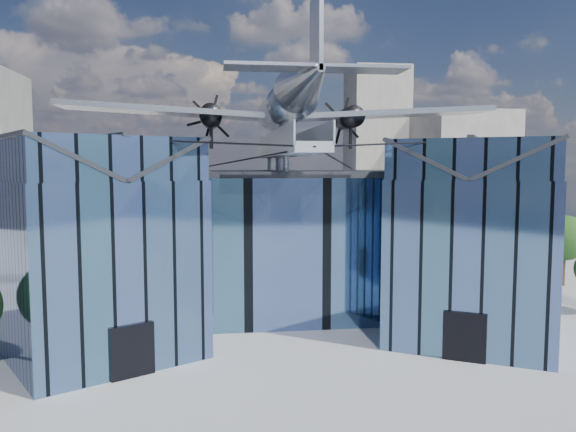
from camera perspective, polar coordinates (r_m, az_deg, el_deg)
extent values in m
plane|color=gray|center=(33.65, 0.46, -12.61)|extent=(120.00, 120.00, 0.00)
cube|color=#4B6D98|center=(41.35, -1.28, -2.52)|extent=(28.00, 14.00, 9.50)
cube|color=#23252A|center=(40.98, -1.29, 4.35)|extent=(28.00, 14.00, 0.40)
cube|color=#4B6D98|center=(31.80, -18.43, -5.11)|extent=(11.79, 11.43, 9.50)
cube|color=#4B6D98|center=(31.32, -18.74, 5.49)|extent=(11.56, 11.20, 2.20)
cube|color=#23252A|center=(30.67, -22.73, 5.38)|extent=(7.98, 9.23, 2.40)
cube|color=#23252A|center=(32.12, -14.92, 5.57)|extent=(7.98, 9.23, 2.40)
cube|color=#23252A|center=(31.36, -18.80, 7.59)|extent=(4.30, 7.10, 0.18)
cube|color=black|center=(28.94, -15.53, -13.09)|extent=(2.03, 1.32, 2.60)
cube|color=black|center=(33.51, -11.13, -4.42)|extent=(0.34, 0.34, 9.50)
cube|color=#4B6D98|center=(34.63, 18.23, -4.28)|extent=(11.79, 11.43, 9.50)
cube|color=#4B6D98|center=(34.19, 18.51, 5.44)|extent=(11.56, 11.20, 2.20)
cube|color=#23252A|center=(34.42, 14.75, 5.54)|extent=(7.98, 9.23, 2.40)
cube|color=#23252A|center=(34.10, 22.30, 5.33)|extent=(7.98, 9.23, 2.40)
cube|color=#23252A|center=(34.22, 18.56, 7.37)|extent=(4.30, 7.10, 0.18)
cube|color=black|center=(31.45, 17.49, -11.66)|extent=(2.03, 1.32, 2.60)
cube|color=black|center=(35.23, 10.90, -3.95)|extent=(0.34, 0.34, 9.50)
cube|color=#9DA3AA|center=(35.53, -0.32, 6.49)|extent=(1.80, 21.00, 0.50)
cube|color=#9DA3AA|center=(35.45, -1.78, 7.55)|extent=(0.08, 21.00, 1.10)
cube|color=#9DA3AA|center=(35.67, 1.13, 7.53)|extent=(0.08, 21.00, 1.10)
cylinder|color=#9DA3AA|center=(44.96, -1.85, 5.35)|extent=(0.44, 0.44, 1.35)
cylinder|color=#9DA3AA|center=(38.99, -0.97, 5.38)|extent=(0.44, 0.44, 1.35)
cylinder|color=#9DA3AA|center=(35.02, -0.22, 5.41)|extent=(0.44, 0.44, 1.35)
cylinder|color=#9DA3AA|center=(36.06, -0.42, 7.98)|extent=(0.70, 0.70, 1.40)
cylinder|color=black|center=(27.77, -9.23, 7.42)|extent=(10.55, 6.08, 0.69)
cylinder|color=black|center=(29.41, 11.85, 7.25)|extent=(10.55, 6.08, 0.69)
cylinder|color=black|center=(33.27, -5.04, 5.62)|extent=(6.09, 17.04, 1.19)
cylinder|color=black|center=(34.07, 5.14, 5.61)|extent=(6.09, 17.04, 1.19)
cylinder|color=#A3A8AF|center=(36.21, -0.42, 11.07)|extent=(2.50, 11.00, 2.50)
sphere|color=#A3A8AF|center=(41.64, -1.38, 10.29)|extent=(2.50, 2.50, 2.50)
cube|color=black|center=(40.72, -1.23, 11.38)|extent=(1.60, 1.40, 0.50)
cone|color=#A3A8AF|center=(27.41, 1.98, 13.61)|extent=(2.50, 7.00, 2.50)
cube|color=#A3A8AF|center=(25.47, 2.89, 17.92)|extent=(0.18, 2.40, 3.40)
cube|color=#A3A8AF|center=(25.30, 2.83, 14.78)|extent=(8.00, 1.80, 0.14)
cube|color=#A3A8AF|center=(36.98, -11.63, 10.37)|extent=(14.00, 3.20, 1.08)
cylinder|color=black|center=(37.47, -7.84, 9.97)|extent=(1.44, 3.20, 1.44)
cone|color=black|center=(39.26, -7.83, 9.75)|extent=(0.70, 0.70, 0.70)
cube|color=black|center=(39.41, -7.83, 9.73)|extent=(1.05, 0.06, 3.33)
cube|color=black|center=(39.41, -7.83, 9.73)|extent=(2.53, 0.06, 2.53)
cube|color=black|center=(39.41, -7.83, 9.73)|extent=(3.33, 0.06, 1.05)
cylinder|color=black|center=(36.79, -7.82, 8.15)|extent=(0.24, 0.24, 1.75)
cube|color=#A3A8AF|center=(38.64, 9.91, 10.17)|extent=(14.00, 3.20, 1.08)
cylinder|color=black|center=(38.55, 6.18, 9.86)|extent=(1.44, 3.20, 1.44)
cone|color=black|center=(40.30, 5.56, 9.65)|extent=(0.70, 0.70, 0.70)
cube|color=black|center=(40.44, 5.51, 9.64)|extent=(1.05, 0.06, 3.33)
cube|color=black|center=(40.44, 5.51, 9.64)|extent=(2.53, 0.06, 2.53)
cube|color=black|center=(40.44, 5.51, 9.64)|extent=(3.33, 0.06, 1.05)
cylinder|color=black|center=(37.89, 6.38, 8.08)|extent=(0.24, 0.24, 1.75)
cube|color=gray|center=(87.69, 17.07, 4.09)|extent=(12.00, 14.00, 18.00)
cube|color=gray|center=(88.17, -17.71, 2.78)|extent=(14.00, 10.00, 14.00)
cube|color=gray|center=(93.60, 8.94, 6.75)|extent=(9.00, 9.00, 26.00)
cylinder|color=#362315|center=(53.70, 26.14, -4.80)|extent=(0.50, 0.50, 2.97)
sphere|color=#234919|center=(53.33, 26.25, -2.00)|extent=(4.71, 4.71, 3.88)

